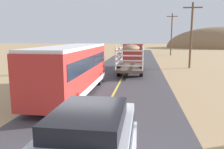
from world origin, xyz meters
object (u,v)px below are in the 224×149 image
(bus, at_px, (72,69))
(power_pole_mid, at_px, (191,33))
(power_pole_far, at_px, (172,33))
(livestock_truck, at_px, (132,54))

(bus, bearing_deg, power_pole_mid, 54.65)
(bus, xyz_separation_m, power_pole_mid, (10.21, 14.39, 2.44))
(power_pole_mid, bearing_deg, bus, -125.35)
(bus, xyz_separation_m, power_pole_far, (10.21, 33.73, 2.79))
(bus, height_order, power_pole_mid, power_pole_mid)
(bus, relative_size, power_pole_far, 1.18)
(power_pole_far, bearing_deg, livestock_truck, -107.64)
(livestock_truck, distance_m, power_pole_mid, 7.67)
(livestock_truck, bearing_deg, power_pole_mid, 18.77)
(livestock_truck, distance_m, power_pole_far, 22.92)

